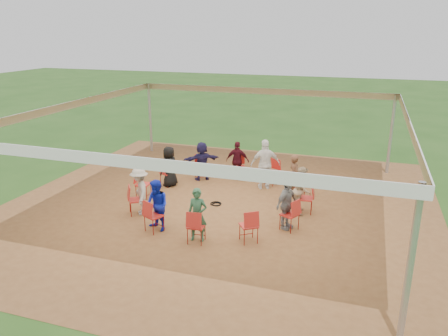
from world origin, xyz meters
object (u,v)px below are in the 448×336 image
(person_seated_7, at_px, (197,215))
(person_seated_2, at_px, (238,161))
(chair_5, at_px, (168,173))
(chair_2, at_px, (272,172))
(chair_3, at_px, (238,167))
(chair_11, at_px, (290,215))
(person_seated_5, at_px, (140,191))
(chair_10, at_px, (249,226))
(person_seated_8, at_px, (286,204))
(chair_4, at_px, (201,167))
(chair_0, at_px, (306,199))
(person_seated_0, at_px, (302,190))
(cable_coil, at_px, (216,204))
(chair_1, at_px, (297,183))
(chair_8, at_px, (154,216))
(person_seated_6, at_px, (157,206))
(person_seated_4, at_px, (169,166))
(person_seated_3, at_px, (202,161))
(laptop, at_px, (296,191))
(standing_person, at_px, (265,164))
(chair_9, at_px, (196,226))
(person_seated_1, at_px, (294,176))
(chair_6, at_px, (143,184))

(person_seated_7, bearing_deg, person_seated_2, 90.00)
(chair_5, bearing_deg, chair_2, 135.00)
(chair_2, xyz_separation_m, person_seated_7, (-0.90, -4.82, 0.27))
(person_seated_7, bearing_deg, chair_3, 90.00)
(chair_5, relative_size, chair_11, 1.00)
(chair_11, bearing_deg, person_seated_5, 119.22)
(chair_2, distance_m, chair_10, 4.50)
(person_seated_2, height_order, person_seated_8, same)
(chair_4, height_order, chair_10, same)
(person_seated_8, bearing_deg, chair_0, 9.96)
(person_seated_0, bearing_deg, cable_coil, 90.66)
(chair_4, bearing_deg, person_seated_8, 104.64)
(chair_0, height_order, chair_1, same)
(person_seated_2, height_order, person_seated_7, same)
(chair_10, bearing_deg, chair_11, 15.00)
(chair_8, bearing_deg, cable_coil, 92.60)
(person_seated_2, height_order, person_seated_5, same)
(chair_3, distance_m, person_seated_2, 0.29)
(person_seated_6, bearing_deg, chair_3, 105.36)
(chair_3, distance_m, person_seated_4, 2.55)
(chair_10, xyz_separation_m, cable_coil, (-1.63, 2.09, -0.43))
(chair_10, xyz_separation_m, person_seated_0, (0.99, 2.34, 0.27))
(person_seated_3, distance_m, person_seated_4, 1.28)
(person_seated_6, relative_size, laptop, 4.48)
(standing_person, bearing_deg, person_seated_5, 24.01)
(chair_8, height_order, chair_10, same)
(person_seated_8, bearing_deg, chair_9, 152.34)
(person_seated_1, bearing_deg, person_seated_7, 120.00)
(chair_5, height_order, person_seated_6, person_seated_6)
(person_seated_6, xyz_separation_m, person_seated_8, (3.30, 1.18, 0.00))
(chair_4, height_order, person_seated_1, person_seated_1)
(person_seated_2, xyz_separation_m, person_seated_6, (-0.85, -4.71, 0.00))
(chair_4, relative_size, person_seated_8, 0.63)
(chair_2, distance_m, chair_8, 5.20)
(person_seated_4, height_order, cable_coil, person_seated_4)
(chair_6, distance_m, person_seated_5, 1.35)
(person_seated_0, height_order, person_seated_1, same)
(chair_4, bearing_deg, person_seated_4, 20.04)
(chair_8, distance_m, chair_9, 1.34)
(chair_6, distance_m, standing_person, 4.13)
(chair_11, distance_m, laptop, 1.32)
(person_seated_4, xyz_separation_m, person_seated_5, (0.20, -2.47, 0.00))
(chair_1, xyz_separation_m, chair_9, (-1.92, -4.07, 0.00))
(chair_9, bearing_deg, chair_1, 60.00)
(chair_1, distance_m, person_seated_0, 1.35)
(chair_9, bearing_deg, laptop, 48.33)
(chair_1, xyz_separation_m, chair_10, (-0.66, -3.62, 0.00))
(chair_0, distance_m, chair_6, 5.20)
(person_seated_7, bearing_deg, chair_4, 105.36)
(cable_coil, bearing_deg, person_seated_8, -23.05)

